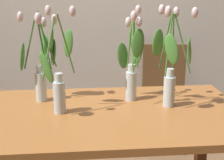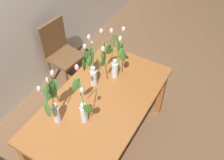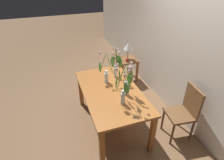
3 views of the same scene
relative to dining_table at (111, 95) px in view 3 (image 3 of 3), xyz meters
name	(u,v)px [view 3 (image 3 of 3)]	position (x,y,z in m)	size (l,w,h in m)	color
ground_plane	(111,123)	(0.00, 0.00, -0.65)	(18.00, 18.00, 0.00)	brown
room_wall_rear	(185,45)	(0.00, 1.30, 0.70)	(9.00, 0.10, 2.70)	silver
dining_table	(111,95)	(0.00, 0.00, 0.00)	(1.60, 0.90, 0.74)	#A3602D
tulip_vase_0	(117,66)	(-0.38, 0.23, 0.32)	(0.23, 0.17, 0.58)	silver
tulip_vase_1	(106,73)	(-0.26, 0.01, 0.28)	(0.21, 0.27, 0.59)	silver
tulip_vase_2	(124,90)	(0.38, 0.06, 0.34)	(0.23, 0.28, 0.59)	silver
tulip_vase_3	(127,82)	(0.17, 0.19, 0.32)	(0.19, 0.27, 0.58)	silver
dining_chair	(185,110)	(0.61, 1.03, -0.12)	(0.45, 0.45, 0.93)	brown
side_table	(127,64)	(-1.37, 0.88, -0.22)	(0.44, 0.44, 0.55)	brown
table_lamp	(128,47)	(-1.39, 0.90, 0.21)	(0.22, 0.22, 0.40)	olive
pillar_candle	(127,60)	(-1.25, 0.82, -0.06)	(0.06, 0.06, 0.07)	#B72D23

